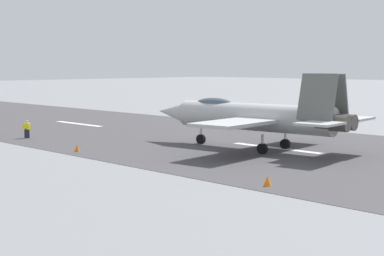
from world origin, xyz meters
TOP-DOWN VIEW (x-y plane):
  - ground_plane at (0.00, 0.00)m, footprint 400.00×400.00m
  - runway_strip at (-0.02, 0.00)m, footprint 240.00×26.00m
  - fighter_jet at (0.66, 1.67)m, footprint 17.62×14.22m
  - crew_person at (18.46, 10.24)m, footprint 0.56×0.50m
  - marker_cone_near at (-8.71, 11.72)m, footprint 0.44×0.44m
  - marker_cone_mid at (8.64, 11.72)m, footprint 0.44×0.44m

SIDE VIEW (x-z plane):
  - ground_plane at x=0.00m, z-range 0.00..0.00m
  - runway_strip at x=-0.02m, z-range 0.00..0.02m
  - marker_cone_near at x=-8.71m, z-range 0.00..0.55m
  - marker_cone_mid at x=8.64m, z-range 0.00..0.55m
  - crew_person at x=18.46m, z-range 0.00..1.58m
  - fighter_jet at x=0.66m, z-range -0.36..5.32m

